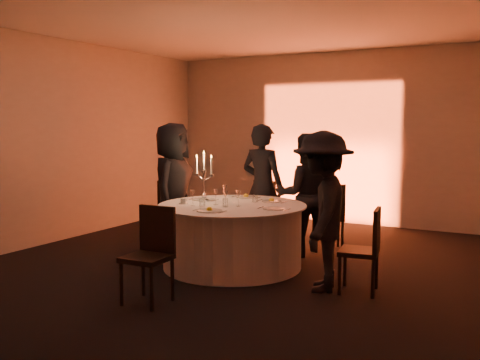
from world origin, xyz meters
The scene contains 31 objects.
floor centered at (0.00, 0.00, 0.00)m, with size 7.00×7.00×0.00m, color black.
ceiling centered at (0.00, 0.00, 3.00)m, with size 7.00×7.00×0.00m, color white.
wall_back centered at (0.00, 3.50, 1.50)m, with size 7.00×7.00×0.00m, color #A5A099.
wall_left centered at (-3.00, 0.00, 1.50)m, with size 7.00×7.00×0.00m, color #A5A099.
uplighter_fixture centered at (0.00, 3.20, 0.05)m, with size 0.25×0.12×0.10m, color black.
banquet_table centered at (0.00, 0.00, 0.38)m, with size 1.80×1.80×0.77m.
chair_left centered at (-1.62, 0.88, 0.51)m, with size 0.55×0.55×0.91m.
chair_back_left centered at (-0.32, 1.69, 0.50)m, with size 0.45×0.45×0.90m.
chair_back_right centered at (0.76, 1.35, 0.53)m, with size 0.55×0.55×0.94m.
chair_right centered at (1.71, -0.23, 0.50)m, with size 0.44×0.44×0.89m.
chair_front centered at (-0.07, -1.49, 0.53)m, with size 0.43×0.43×0.94m.
guest_left centered at (-1.13, 0.34, 0.88)m, with size 0.86×0.56×1.76m, color black.
guest_back_left centered at (-0.11, 1.05, 0.87)m, with size 0.64×0.42×1.74m, color black.
guest_back_right centered at (0.57, 0.95, 0.81)m, with size 0.79×0.61×1.62m, color black.
guest_right centered at (1.27, -0.34, 0.84)m, with size 1.08×0.62×1.68m, color black.
plate_left centered at (-0.51, 0.16, 0.78)m, with size 0.36×0.29×0.01m.
plate_back_left centered at (-0.14, 0.62, 0.79)m, with size 0.36×0.25×0.08m.
plate_back_right centered at (0.33, 0.43, 0.79)m, with size 0.35×0.25×0.08m.
plate_right centered at (0.60, -0.09, 0.78)m, with size 0.36×0.25×0.01m.
plate_front centered at (0.03, -0.57, 0.79)m, with size 0.36×0.29×0.08m.
coffee_cup centered at (-0.55, -0.24, 0.80)m, with size 0.11×0.11×0.07m.
candelabra centered at (-0.46, 0.09, 0.99)m, with size 0.27×0.13×0.64m.
wine_glass_a centered at (0.03, -0.20, 0.91)m, with size 0.07×0.07×0.19m.
wine_glass_b centered at (-0.29, 0.32, 0.91)m, with size 0.07×0.07×0.19m.
wine_glass_c centered at (0.14, -0.10, 0.91)m, with size 0.07×0.07×0.19m.
wine_glass_d centered at (-0.16, -0.13, 0.91)m, with size 0.07×0.07×0.19m.
wine_glass_e centered at (-0.35, -0.33, 0.91)m, with size 0.07×0.07×0.19m.
tumbler_a centered at (-0.23, -0.31, 0.82)m, with size 0.07×0.07×0.09m, color silver.
tumbler_b centered at (0.16, 0.31, 0.82)m, with size 0.07×0.07×0.09m, color silver.
tumbler_c centered at (-0.27, -0.23, 0.82)m, with size 0.07×0.07×0.09m, color silver.
tumbler_d centered at (-0.02, -0.13, 0.82)m, with size 0.07×0.07×0.09m, color silver.
Camera 1 is at (3.15, -5.59, 1.74)m, focal length 40.00 mm.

